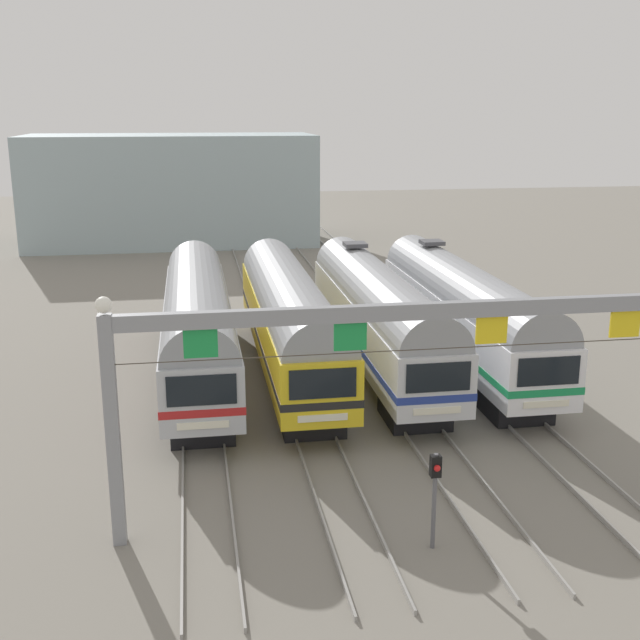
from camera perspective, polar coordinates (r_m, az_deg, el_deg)
The scene contains 9 objects.
ground_plane at distance 36.13m, azimuth 0.97°, elevation -3.73°, with size 160.00×160.00×0.00m, color gray.
track_bed at distance 52.32m, azimuth -2.35°, elevation 2.25°, with size 13.52×70.00×0.15m.
commuter_train_stainless at distance 34.82m, azimuth -8.79°, elevation -0.01°, with size 2.88×18.06×4.77m.
commuter_train_yellow at distance 35.06m, azimuth -2.23°, elevation 0.26°, with size 2.88×18.06×4.77m.
commuter_train_silver at distance 35.76m, azimuth 4.15°, elevation 0.53°, with size 2.88×18.06×5.05m.
commuter_train_white at distance 36.88m, azimuth 10.22°, elevation 0.78°, with size 2.88×18.06×5.05m.
catenary_gantry at distance 22.05m, azimuth 7.29°, elevation -2.23°, with size 17.26×0.44×6.97m.
yard_signal_mast at distance 21.75m, azimuth 8.26°, elevation -11.49°, with size 0.28×0.35×2.78m.
maintenance_building at distance 71.63m, azimuth -10.57°, elevation 9.21°, with size 24.67×10.00×9.39m, color #9EB2B7.
Camera 1 is at (-6.14, -33.67, 11.58)m, focal length 44.54 mm.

